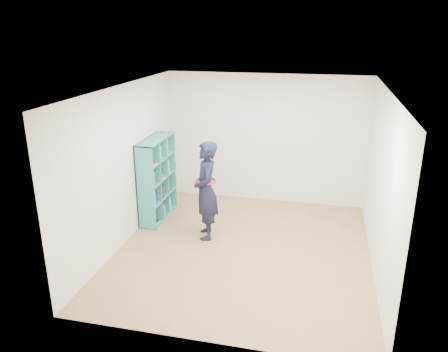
# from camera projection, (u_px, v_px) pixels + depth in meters

# --- Properties ---
(floor) EXTENTS (4.50, 4.50, 0.00)m
(floor) POSITION_uv_depth(u_px,v_px,m) (243.00, 250.00, 7.13)
(floor) COLOR #956C43
(floor) RESTS_ON ground
(ceiling) EXTENTS (4.50, 4.50, 0.00)m
(ceiling) POSITION_uv_depth(u_px,v_px,m) (246.00, 89.00, 6.27)
(ceiling) COLOR white
(ceiling) RESTS_ON wall_back
(wall_left) EXTENTS (0.02, 4.50, 2.60)m
(wall_left) POSITION_uv_depth(u_px,v_px,m) (124.00, 166.00, 7.13)
(wall_left) COLOR white
(wall_left) RESTS_ON floor
(wall_right) EXTENTS (0.02, 4.50, 2.60)m
(wall_right) POSITION_uv_depth(u_px,v_px,m) (381.00, 185.00, 6.27)
(wall_right) COLOR white
(wall_right) RESTS_ON floor
(wall_back) EXTENTS (4.00, 0.02, 2.60)m
(wall_back) POSITION_uv_depth(u_px,v_px,m) (265.00, 139.00, 8.77)
(wall_back) COLOR white
(wall_back) RESTS_ON floor
(wall_front) EXTENTS (4.00, 0.02, 2.60)m
(wall_front) POSITION_uv_depth(u_px,v_px,m) (206.00, 242.00, 4.63)
(wall_front) COLOR white
(wall_front) RESTS_ON floor
(bookshelf) EXTENTS (0.34, 1.16, 1.54)m
(bookshelf) POSITION_uv_depth(u_px,v_px,m) (156.00, 179.00, 8.13)
(bookshelf) COLOR teal
(bookshelf) RESTS_ON floor
(person) EXTENTS (0.57, 0.71, 1.70)m
(person) POSITION_uv_depth(u_px,v_px,m) (206.00, 191.00, 7.31)
(person) COLOR black
(person) RESTS_ON floor
(smartphone) EXTENTS (0.05, 0.10, 0.13)m
(smartphone) POSITION_uv_depth(u_px,v_px,m) (196.00, 183.00, 7.33)
(smartphone) COLOR silver
(smartphone) RESTS_ON person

